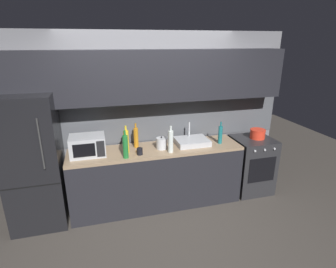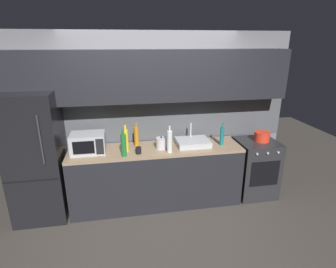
{
  "view_description": "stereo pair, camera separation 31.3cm",
  "coord_description": "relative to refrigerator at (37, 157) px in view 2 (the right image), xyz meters",
  "views": [
    {
      "loc": [
        -0.78,
        -2.6,
        2.35
      ],
      "look_at": [
        0.17,
        0.9,
        1.1
      ],
      "focal_mm": 28.78,
      "sensor_mm": 36.0,
      "label": 1
    },
    {
      "loc": [
        -0.47,
        -2.66,
        2.35
      ],
      "look_at": [
        0.17,
        0.9,
        1.1
      ],
      "focal_mm": 28.78,
      "sensor_mm": 36.0,
      "label": 2
    }
  ],
  "objects": [
    {
      "name": "ground_plane",
      "position": [
        1.62,
        -0.9,
        -0.88
      ],
      "size": [
        10.0,
        10.0,
        0.0
      ],
      "primitive_type": "plane",
      "color": "#3D3833"
    },
    {
      "name": "back_wall",
      "position": [
        1.62,
        0.3,
        0.67
      ],
      "size": [
        4.21,
        0.44,
        2.5
      ],
      "color": "slate",
      "rests_on": "ground"
    },
    {
      "name": "counter_run",
      "position": [
        1.62,
        0.0,
        -0.43
      ],
      "size": [
        2.47,
        0.6,
        0.9
      ],
      "color": "black",
      "rests_on": "ground"
    },
    {
      "name": "refrigerator",
      "position": [
        0.0,
        0.0,
        0.0
      ],
      "size": [
        0.68,
        0.69,
        1.77
      ],
      "color": "black",
      "rests_on": "ground"
    },
    {
      "name": "oven_range",
      "position": [
        3.19,
        -0.0,
        -0.43
      ],
      "size": [
        0.6,
        0.62,
        0.9
      ],
      "color": "#232326",
      "rests_on": "ground"
    },
    {
      "name": "microwave",
      "position": [
        0.68,
        0.02,
        0.15
      ],
      "size": [
        0.46,
        0.35,
        0.27
      ],
      "color": "#A8AAAF",
      "rests_on": "counter_run"
    },
    {
      "name": "sink_basin",
      "position": [
        2.17,
        0.03,
        0.06
      ],
      "size": [
        0.48,
        0.38,
        0.3
      ],
      "color": "#ADAFB5",
      "rests_on": "counter_run"
    },
    {
      "name": "kettle",
      "position": [
        1.69,
        -0.03,
        0.1
      ],
      "size": [
        0.19,
        0.15,
        0.18
      ],
      "color": "#B7BABF",
      "rests_on": "counter_run"
    },
    {
      "name": "wine_bottle_teal",
      "position": [
        2.59,
        -0.05,
        0.15
      ],
      "size": [
        0.06,
        0.06,
        0.33
      ],
      "color": "#19666B",
      "rests_on": "counter_run"
    },
    {
      "name": "wine_bottle_yellow",
      "position": [
        1.19,
        -0.04,
        0.18
      ],
      "size": [
        0.07,
        0.07,
        0.38
      ],
      "color": "gold",
      "rests_on": "counter_run"
    },
    {
      "name": "wine_bottle_green",
      "position": [
        1.16,
        -0.22,
        0.18
      ],
      "size": [
        0.07,
        0.07,
        0.38
      ],
      "color": "#1E6B2D",
      "rests_on": "counter_run"
    },
    {
      "name": "wine_bottle_clear",
      "position": [
        1.78,
        -0.18,
        0.18
      ],
      "size": [
        0.07,
        0.07,
        0.38
      ],
      "color": "silver",
      "rests_on": "counter_run"
    },
    {
      "name": "wine_bottle_amber",
      "position": [
        1.35,
        0.12,
        0.17
      ],
      "size": [
        0.07,
        0.07,
        0.36
      ],
      "color": "#B27019",
      "rests_on": "counter_run"
    },
    {
      "name": "mug_dark",
      "position": [
        1.35,
        -0.16,
        0.06
      ],
      "size": [
        0.08,
        0.08,
        0.09
      ],
      "primitive_type": "cylinder",
      "color": "black",
      "rests_on": "counter_run"
    },
    {
      "name": "cooking_pot",
      "position": [
        3.25,
        0.0,
        0.09
      ],
      "size": [
        0.23,
        0.23,
        0.15
      ],
      "color": "red",
      "rests_on": "oven_range"
    }
  ]
}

